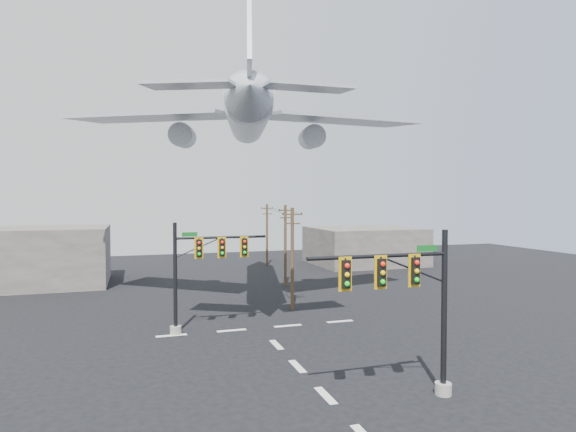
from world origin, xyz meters
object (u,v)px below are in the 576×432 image
object	(u,v)px
utility_pole_a	(292,256)
airliner	(248,117)
utility_pole_c	(267,233)
signal_mast_near	(413,305)
signal_mast_far	(199,271)
utility_pole_b	(285,244)

from	to	relation	value
utility_pole_a	airliner	xyz separation A→B (m)	(-2.78, 3.70, 11.58)
utility_pole_c	airliner	distance (m)	25.92
signal_mast_near	utility_pole_c	bearing A→B (deg)	83.29
utility_pole_c	airliner	world-z (taller)	airliner
utility_pole_a	signal_mast_near	bearing A→B (deg)	-72.49
signal_mast_far	utility_pole_b	xyz separation A→B (m)	(10.61, 14.59, 0.22)
signal_mast_far	utility_pole_c	world-z (taller)	utility_pole_c
utility_pole_a	airliner	size ratio (longest dim) A/B	0.26
utility_pole_a	utility_pole_c	distance (m)	26.06
utility_pole_a	utility_pole_b	xyz separation A→B (m)	(2.60, 10.24, 0.05)
airliner	signal_mast_far	bearing A→B (deg)	159.49
signal_mast_far	utility_pole_a	world-z (taller)	utility_pole_a
signal_mast_far	utility_pole_b	world-z (taller)	utility_pole_b
signal_mast_far	airliner	size ratio (longest dim) A/B	0.23
signal_mast_near	utility_pole_b	distance (m)	28.57
signal_mast_near	utility_pole_a	xyz separation A→B (m)	(0.33, 18.18, 0.06)
signal_mast_near	utility_pole_c	size ratio (longest dim) A/B	0.91
utility_pole_c	utility_pole_a	bearing A→B (deg)	-104.58
utility_pole_c	airliner	size ratio (longest dim) A/B	0.26
utility_pole_a	utility_pole_c	bearing A→B (deg)	97.90
signal_mast_far	utility_pole_c	bearing A→B (deg)	66.83
utility_pole_b	airliner	world-z (taller)	airliner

